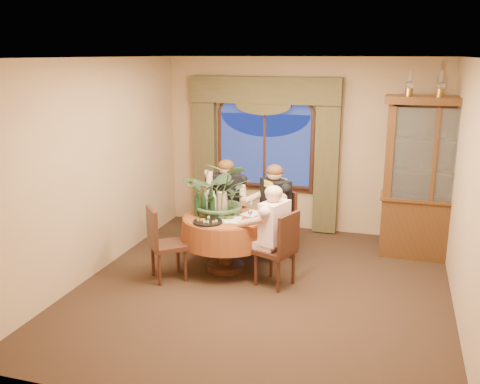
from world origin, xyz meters
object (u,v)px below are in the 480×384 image
(dining_table, at_px, (226,243))
(oil_lamp_left, at_px, (410,83))
(olive_bowl, at_px, (229,217))
(wine_bottle_2, at_px, (203,203))
(china_cabinet, at_px, (432,179))
(chair_right, at_px, (275,249))
(person_scarf, at_px, (275,212))
(wine_bottle_3, at_px, (212,205))
(chair_back_right, at_px, (275,225))
(wine_bottle_0, at_px, (214,203))
(wine_bottle_5, at_px, (211,200))
(oil_lamp_right, at_px, (473,84))
(centerpiece_plant, at_px, (222,168))
(stoneware_vase, at_px, (222,203))
(chair_front_left, at_px, (168,243))
(oil_lamp_center, at_px, (441,83))
(chair_back, at_px, (225,217))
(wine_bottle_4, at_px, (197,204))
(person_back, at_px, (226,205))
(wine_bottle_1, at_px, (205,201))
(person_pink, at_px, (274,236))

(dining_table, distance_m, oil_lamp_left, 3.30)
(olive_bowl, xyz_separation_m, wine_bottle_2, (-0.37, 0.04, 0.14))
(china_cabinet, height_order, chair_right, china_cabinet)
(person_scarf, distance_m, wine_bottle_3, 1.00)
(chair_back_right, bearing_deg, wine_bottle_0, 81.15)
(oil_lamp_left, height_order, chair_right, oil_lamp_left)
(wine_bottle_3, relative_size, wine_bottle_5, 1.00)
(oil_lamp_right, distance_m, centerpiece_plant, 3.48)
(china_cabinet, height_order, stoneware_vase, china_cabinet)
(chair_back_right, distance_m, olive_bowl, 0.88)
(chair_front_left, bearing_deg, oil_lamp_center, 79.94)
(chair_back, height_order, wine_bottle_4, wine_bottle_4)
(oil_lamp_center, bearing_deg, stoneware_vase, -156.18)
(wine_bottle_3, xyz_separation_m, wine_bottle_5, (-0.11, 0.24, 0.00))
(person_scarf, relative_size, wine_bottle_2, 4.15)
(dining_table, xyz_separation_m, wine_bottle_3, (-0.16, -0.07, 0.54))
(chair_back_right, bearing_deg, chair_right, 143.26)
(centerpiece_plant, height_order, wine_bottle_0, centerpiece_plant)
(chair_back, bearing_deg, stoneware_vase, 86.45)
(wine_bottle_3, bearing_deg, person_scarf, 44.58)
(oil_lamp_left, bearing_deg, chair_front_left, -147.49)
(oil_lamp_right, bearing_deg, china_cabinet, 180.00)
(oil_lamp_right, relative_size, person_back, 0.25)
(centerpiece_plant, relative_size, wine_bottle_1, 3.29)
(china_cabinet, relative_size, oil_lamp_center, 6.72)
(oil_lamp_left, bearing_deg, person_pink, -133.46)
(dining_table, bearing_deg, wine_bottle_4, -166.45)
(person_pink, bearing_deg, oil_lamp_right, -35.29)
(oil_lamp_center, relative_size, chair_back_right, 0.35)
(oil_lamp_center, distance_m, centerpiece_plant, 3.13)
(stoneware_vase, distance_m, centerpiece_plant, 0.48)
(oil_lamp_right, bearing_deg, person_scarf, -164.37)
(person_back, bearing_deg, wine_bottle_4, 62.38)
(china_cabinet, relative_size, oil_lamp_left, 6.72)
(stoneware_vase, height_order, wine_bottle_3, wine_bottle_3)
(olive_bowl, xyz_separation_m, wine_bottle_4, (-0.44, -0.02, 0.14))
(chair_back, relative_size, centerpiece_plant, 0.88)
(oil_lamp_right, distance_m, person_pink, 3.31)
(chair_front_left, height_order, centerpiece_plant, centerpiece_plant)
(wine_bottle_2, bearing_deg, oil_lamp_right, 21.85)
(wine_bottle_4, xyz_separation_m, wine_bottle_5, (0.10, 0.25, 0.00))
(stoneware_vase, height_order, wine_bottle_0, wine_bottle_0)
(person_pink, bearing_deg, wine_bottle_4, 100.98)
(person_scarf, bearing_deg, wine_bottle_0, 81.18)
(chair_back_right, relative_size, person_scarf, 0.70)
(stoneware_vase, xyz_separation_m, wine_bottle_0, (-0.09, -0.09, 0.02))
(dining_table, height_order, chair_front_left, chair_front_left)
(olive_bowl, bearing_deg, chair_front_left, -147.79)
(chair_back_right, bearing_deg, stoneware_vase, 80.29)
(olive_bowl, bearing_deg, person_scarf, 55.62)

